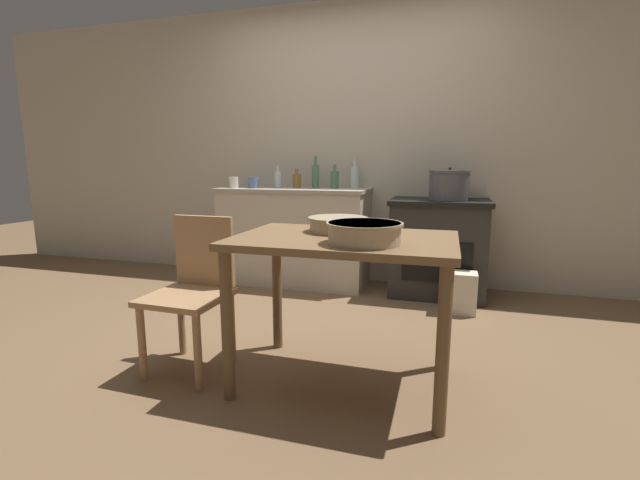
% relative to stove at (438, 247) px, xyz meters
% --- Properties ---
extents(ground_plane, '(14.00, 14.00, 0.00)m').
position_rel_stove_xyz_m(ground_plane, '(-0.79, -1.27, -0.41)').
color(ground_plane, brown).
extents(wall_back, '(8.00, 0.07, 2.55)m').
position_rel_stove_xyz_m(wall_back, '(-0.79, 0.31, 0.87)').
color(wall_back, beige).
rests_on(wall_back, ground_plane).
extents(counter_cabinet, '(1.37, 0.57, 0.89)m').
position_rel_stove_xyz_m(counter_cabinet, '(-1.29, 0.01, 0.04)').
color(counter_cabinet, beige).
rests_on(counter_cabinet, ground_plane).
extents(stove, '(0.81, 0.59, 0.81)m').
position_rel_stove_xyz_m(stove, '(0.00, 0.00, 0.00)').
color(stove, '#2D2B28').
rests_on(stove, ground_plane).
extents(work_table, '(1.06, 0.71, 0.76)m').
position_rel_stove_xyz_m(work_table, '(-0.41, -1.71, 0.23)').
color(work_table, brown).
rests_on(work_table, ground_plane).
extents(chair, '(0.41, 0.41, 0.82)m').
position_rel_stove_xyz_m(chair, '(-1.23, -1.75, 0.04)').
color(chair, '#A87F56').
rests_on(chair, ground_plane).
extents(flour_sack, '(0.25, 0.17, 0.31)m').
position_rel_stove_xyz_m(flour_sack, '(0.18, -0.44, -0.25)').
color(flour_sack, beige).
rests_on(flour_sack, ground_plane).
extents(stock_pot, '(0.33, 0.33, 0.27)m').
position_rel_stove_xyz_m(stock_pot, '(0.07, -0.06, 0.53)').
color(stock_pot, '#4C4C51').
rests_on(stock_pot, stove).
extents(mixing_bowl_large, '(0.31, 0.31, 0.08)m').
position_rel_stove_xyz_m(mixing_bowl_large, '(-0.48, -1.56, 0.39)').
color(mixing_bowl_large, tan).
rests_on(mixing_bowl_large, work_table).
extents(mixing_bowl_small, '(0.34, 0.34, 0.09)m').
position_rel_stove_xyz_m(mixing_bowl_small, '(-0.29, -1.86, 0.40)').
color(mixing_bowl_small, tan).
rests_on(mixing_bowl_small, work_table).
extents(bottle_far_left, '(0.08, 0.08, 0.21)m').
position_rel_stove_xyz_m(bottle_far_left, '(-0.93, 0.08, 0.56)').
color(bottle_far_left, '#517F5B').
rests_on(bottle_far_left, counter_cabinet).
extents(bottle_left, '(0.07, 0.07, 0.29)m').
position_rel_stove_xyz_m(bottle_left, '(-1.12, 0.12, 0.59)').
color(bottle_left, '#517F5B').
rests_on(bottle_left, counter_cabinet).
extents(bottle_mid_left, '(0.08, 0.08, 0.17)m').
position_rel_stove_xyz_m(bottle_mid_left, '(-1.30, 0.10, 0.54)').
color(bottle_mid_left, olive).
rests_on(bottle_mid_left, counter_cabinet).
extents(bottle_center_left, '(0.08, 0.08, 0.26)m').
position_rel_stove_xyz_m(bottle_center_left, '(-0.76, 0.16, 0.58)').
color(bottle_center_left, silver).
rests_on(bottle_center_left, counter_cabinet).
extents(bottle_center, '(0.07, 0.07, 0.20)m').
position_rel_stove_xyz_m(bottle_center, '(-1.47, 0.04, 0.56)').
color(bottle_center, silver).
rests_on(bottle_center, counter_cabinet).
extents(cup_center_right, '(0.08, 0.08, 0.10)m').
position_rel_stove_xyz_m(cup_center_right, '(-1.83, -0.13, 0.53)').
color(cup_center_right, silver).
rests_on(cup_center_right, counter_cabinet).
extents(cup_mid_right, '(0.09, 0.09, 0.10)m').
position_rel_stove_xyz_m(cup_mid_right, '(-1.65, -0.10, 0.53)').
color(cup_mid_right, '#4C6B99').
rests_on(cup_mid_right, counter_cabinet).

